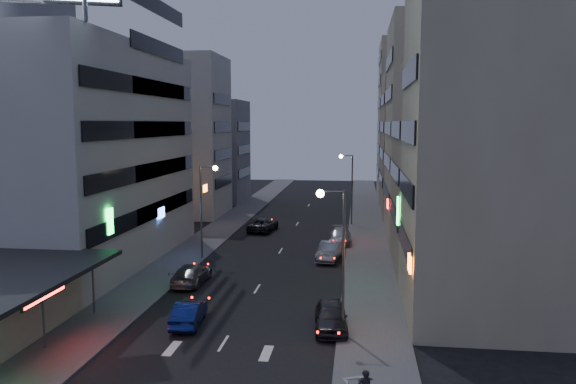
% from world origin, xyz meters
% --- Properties ---
extents(ground, '(180.00, 180.00, 0.00)m').
position_xyz_m(ground, '(0.00, 0.00, 0.00)').
color(ground, black).
rests_on(ground, ground).
extents(sidewalk_left, '(4.00, 120.00, 0.12)m').
position_xyz_m(sidewalk_left, '(-8.00, 30.00, 0.06)').
color(sidewalk_left, '#4C4C4F').
rests_on(sidewalk_left, ground).
extents(sidewalk_right, '(4.00, 120.00, 0.12)m').
position_xyz_m(sidewalk_right, '(8.00, 30.00, 0.06)').
color(sidewalk_right, '#4C4C4F').
rests_on(sidewalk_right, ground).
extents(white_building, '(14.00, 24.00, 18.00)m').
position_xyz_m(white_building, '(-17.00, 20.00, 9.00)').
color(white_building, '#B5B5B0').
rests_on(white_building, ground).
extents(shophouse_near, '(10.00, 11.00, 20.00)m').
position_xyz_m(shophouse_near, '(15.00, 10.50, 10.00)').
color(shophouse_near, '#B3AA8C').
rests_on(shophouse_near, ground).
extents(shophouse_mid, '(11.00, 12.00, 16.00)m').
position_xyz_m(shophouse_mid, '(15.50, 22.00, 8.00)').
color(shophouse_mid, gray).
rests_on(shophouse_mid, ground).
extents(shophouse_far, '(10.00, 14.00, 22.00)m').
position_xyz_m(shophouse_far, '(15.00, 35.00, 11.00)').
color(shophouse_far, '#B3AA8C').
rests_on(shophouse_far, ground).
extents(far_left_a, '(11.00, 10.00, 20.00)m').
position_xyz_m(far_left_a, '(-15.50, 45.00, 10.00)').
color(far_left_a, '#B5B5B0').
rests_on(far_left_a, ground).
extents(far_left_b, '(12.00, 10.00, 15.00)m').
position_xyz_m(far_left_b, '(-16.00, 58.00, 7.50)').
color(far_left_b, gray).
rests_on(far_left_b, ground).
extents(far_right_a, '(11.00, 12.00, 18.00)m').
position_xyz_m(far_right_a, '(15.50, 50.00, 9.00)').
color(far_right_a, gray).
rests_on(far_right_a, ground).
extents(far_right_b, '(12.00, 12.00, 24.00)m').
position_xyz_m(far_right_b, '(16.00, 64.00, 12.00)').
color(far_right_b, '#B3AA8C').
rests_on(far_right_b, ground).
extents(street_lamp_right_near, '(1.60, 0.44, 8.02)m').
position_xyz_m(street_lamp_right_near, '(5.90, 6.00, 5.36)').
color(street_lamp_right_near, '#595B60').
rests_on(street_lamp_right_near, sidewalk_right).
extents(street_lamp_left, '(1.60, 0.44, 8.02)m').
position_xyz_m(street_lamp_left, '(-5.90, 22.00, 5.36)').
color(street_lamp_left, '#595B60').
rests_on(street_lamp_left, sidewalk_left).
extents(street_lamp_right_far, '(1.60, 0.44, 8.02)m').
position_xyz_m(street_lamp_right_far, '(5.90, 40.00, 5.36)').
color(street_lamp_right_far, '#595B60').
rests_on(street_lamp_right_far, sidewalk_right).
extents(parked_car_right_near, '(2.19, 4.65, 1.54)m').
position_xyz_m(parked_car_right_near, '(5.60, 6.75, 0.77)').
color(parked_car_right_near, '#29282D').
rests_on(parked_car_right_near, ground).
extents(parked_car_right_mid, '(2.16, 4.85, 1.55)m').
position_xyz_m(parked_car_right_mid, '(4.64, 23.03, 0.77)').
color(parked_car_right_mid, gray).
rests_on(parked_car_right_mid, ground).
extents(parked_car_left, '(3.04, 5.52, 1.46)m').
position_xyz_m(parked_car_left, '(-3.21, 35.19, 0.73)').
color(parked_car_left, '#27272C').
rests_on(parked_car_left, ground).
extents(parked_car_right_far, '(2.20, 5.14, 1.48)m').
position_xyz_m(parked_car_right_far, '(5.35, 29.73, 0.74)').
color(parked_car_right_far, gray).
rests_on(parked_car_right_far, ground).
extents(road_car_blue, '(1.85, 4.33, 1.39)m').
position_xyz_m(road_car_blue, '(-2.67, 6.51, 0.69)').
color(road_car_blue, navy).
rests_on(road_car_blue, ground).
extents(road_car_silver, '(2.10, 5.06, 1.46)m').
position_xyz_m(road_car_silver, '(-5.00, 14.65, 0.73)').
color(road_car_silver, gray).
rests_on(road_car_silver, ground).
extents(scooter_blue, '(0.66, 1.81, 1.10)m').
position_xyz_m(scooter_blue, '(7.71, -0.74, 0.67)').
color(scooter_blue, navy).
rests_on(scooter_blue, sidewalk_right).
extents(scooter_black_b, '(1.17, 1.81, 1.05)m').
position_xyz_m(scooter_black_b, '(7.16, -0.09, 0.65)').
color(scooter_black_b, black).
rests_on(scooter_black_b, sidewalk_right).
extents(scooter_silver_b, '(1.27, 1.97, 1.15)m').
position_xyz_m(scooter_silver_b, '(7.63, 0.87, 0.69)').
color(scooter_silver_b, '#B2B6BB').
rests_on(scooter_silver_b, sidewalk_right).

